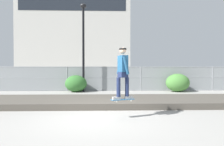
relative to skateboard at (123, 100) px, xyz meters
The scene contains 11 objects.
ground_plane 0.96m from the skateboard, 168.28° to the left, with size 120.00×120.00×0.00m, color gray.
gravel_berm 2.77m from the skateboard, 105.43° to the left, with size 15.21×2.92×0.26m, color #4C473F.
skateboard is the anchor object (origin of this frame).
skater 0.98m from the skateboard, 26.57° to the right, with size 0.71×0.62×1.70m.
chain_fence 8.15m from the skateboard, 95.11° to the left, with size 27.99×0.06×1.85m.
street_lamp 8.44m from the skateboard, 106.53° to the left, with size 0.44×0.44×6.36m.
parked_car_near 12.15m from the skateboard, 113.73° to the left, with size 4.51×2.16×1.66m.
parked_car_mid 10.77m from the skateboard, 79.12° to the left, with size 4.42×2.00×1.66m.
library_building 38.07m from the skateboard, 101.35° to the left, with size 22.65×10.09×23.17m.
shrub_left 7.93m from the skateboard, 110.25° to the left, with size 1.56×1.28×1.21m.
shrub_center 8.71m from the skateboard, 57.73° to the left, with size 1.70×1.39×1.32m.
Camera 1 is at (0.19, -6.31, 1.61)m, focal length 30.13 mm.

